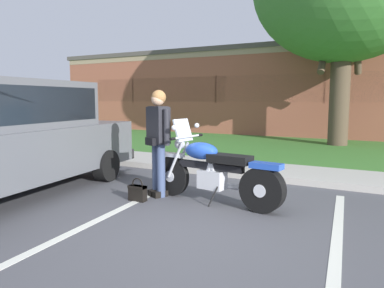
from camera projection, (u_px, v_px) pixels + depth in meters
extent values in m
plane|color=#4C4C51|center=(194.00, 226.00, 4.61)|extent=(140.00, 140.00, 0.00)
cube|color=#B7B2A8|center=(266.00, 178.00, 7.14)|extent=(60.00, 0.20, 0.12)
cube|color=#B7B2A8|center=(279.00, 171.00, 7.88)|extent=(60.00, 1.50, 0.08)
cube|color=#3D752D|center=(315.00, 150.00, 11.32)|extent=(60.00, 6.40, 0.06)
cube|color=silver|center=(124.00, 207.00, 5.39)|extent=(0.60, 4.39, 0.01)
cube|color=silver|center=(337.00, 245.00, 4.00)|extent=(0.60, 4.39, 0.01)
cylinder|color=black|center=(172.00, 176.00, 6.04)|extent=(0.65, 0.17, 0.64)
cylinder|color=silver|center=(172.00, 176.00, 6.04)|extent=(0.19, 0.14, 0.18)
cylinder|color=black|center=(262.00, 190.00, 5.12)|extent=(0.66, 0.25, 0.64)
cylinder|color=silver|center=(262.00, 190.00, 5.12)|extent=(0.20, 0.22, 0.18)
cube|color=silver|center=(171.00, 155.00, 6.00)|extent=(0.45, 0.19, 0.06)
cube|color=blue|center=(266.00, 166.00, 5.05)|extent=(0.46, 0.25, 0.08)
cylinder|color=silver|center=(175.00, 160.00, 5.86)|extent=(0.31, 0.08, 0.58)
cylinder|color=silver|center=(181.00, 159.00, 5.99)|extent=(0.31, 0.08, 0.58)
sphere|color=silver|center=(180.00, 144.00, 5.87)|extent=(0.17, 0.17, 0.17)
cylinder|color=silver|center=(187.00, 137.00, 5.78)|extent=(0.11, 0.72, 0.03)
cylinder|color=black|center=(173.00, 139.00, 5.49)|extent=(0.06, 0.10, 0.04)
cylinder|color=black|center=(200.00, 135.00, 6.07)|extent=(0.06, 0.10, 0.04)
sphere|color=silver|center=(174.00, 128.00, 5.53)|extent=(0.08, 0.08, 0.08)
sphere|color=silver|center=(197.00, 125.00, 6.01)|extent=(0.08, 0.08, 0.08)
cube|color=#B2BCC6|center=(183.00, 130.00, 5.81)|extent=(0.18, 0.37, 0.35)
cube|color=black|center=(210.00, 166.00, 5.58)|extent=(1.10, 0.22, 0.10)
ellipsoid|color=blue|center=(201.00, 151.00, 5.65)|extent=(0.59, 0.38, 0.26)
cube|color=black|center=(230.00, 159.00, 5.37)|extent=(0.67, 0.35, 0.12)
cube|color=silver|center=(212.00, 179.00, 5.58)|extent=(0.42, 0.28, 0.28)
cylinder|color=silver|center=(210.00, 169.00, 5.58)|extent=(0.19, 0.14, 0.21)
cylinder|color=silver|center=(214.00, 169.00, 5.55)|extent=(0.19, 0.14, 0.21)
cylinder|color=silver|center=(238.00, 188.00, 5.50)|extent=(0.61, 0.15, 0.08)
cylinder|color=silver|center=(250.00, 189.00, 5.38)|extent=(0.61, 0.15, 0.08)
cylinder|color=black|center=(213.00, 197.00, 5.41)|extent=(0.13, 0.11, 0.30)
cube|color=black|center=(160.00, 194.00, 5.95)|extent=(0.20, 0.26, 0.10)
cube|color=black|center=(156.00, 192.00, 6.06)|extent=(0.20, 0.26, 0.10)
cylinder|color=#3D4C70|center=(161.00, 170.00, 5.92)|extent=(0.14, 0.14, 0.86)
cylinder|color=#3D4C70|center=(156.00, 169.00, 6.03)|extent=(0.14, 0.14, 0.86)
cube|color=#232328|center=(158.00, 125.00, 5.89)|extent=(0.44, 0.36, 0.58)
cube|color=#232328|center=(158.00, 108.00, 5.86)|extent=(0.36, 0.30, 0.06)
sphere|color=tan|center=(158.00, 99.00, 5.84)|extent=(0.21, 0.21, 0.21)
sphere|color=olive|center=(159.00, 97.00, 5.84)|extent=(0.23, 0.23, 0.23)
cube|color=black|center=(151.00, 141.00, 5.84)|extent=(0.24, 0.18, 0.12)
cylinder|color=#232328|center=(167.00, 127.00, 5.70)|extent=(0.09, 0.09, 0.56)
cylinder|color=#232328|center=(150.00, 126.00, 6.08)|extent=(0.09, 0.09, 0.56)
cube|color=black|center=(138.00, 193.00, 5.72)|extent=(0.28, 0.12, 0.24)
cube|color=black|center=(137.00, 187.00, 5.70)|extent=(0.28, 0.13, 0.04)
torus|color=black|center=(137.00, 184.00, 5.70)|extent=(0.20, 0.02, 0.20)
cube|color=#515459|center=(7.00, 153.00, 5.99)|extent=(2.58, 4.93, 0.80)
cube|color=black|center=(39.00, 105.00, 5.47)|extent=(0.44, 2.70, 0.55)
cube|color=black|center=(52.00, 106.00, 6.91)|extent=(1.58, 0.46, 0.51)
cube|color=black|center=(95.00, 152.00, 8.26)|extent=(1.89, 0.38, 0.20)
cylinder|color=black|center=(33.00, 160.00, 7.71)|extent=(0.33, 0.63, 0.60)
cylinder|color=black|center=(106.00, 166.00, 7.09)|extent=(0.33, 0.63, 0.60)
cylinder|color=#4C3D2D|center=(339.00, 101.00, 12.10)|extent=(0.63, 0.63, 3.01)
cylinder|color=#4C3D2D|center=(358.00, 50.00, 11.68)|extent=(0.22, 1.13, 1.53)
cylinder|color=#4C3D2D|center=(324.00, 55.00, 12.18)|extent=(0.22, 1.22, 1.32)
cube|color=#286028|center=(288.00, 124.00, 15.23)|extent=(2.98, 0.90, 1.10)
ellipsoid|color=#286028|center=(288.00, 110.00, 15.16)|extent=(2.83, 0.84, 0.28)
cube|color=#93513D|center=(343.00, 94.00, 18.60)|extent=(26.50, 10.71, 3.63)
cube|color=#998466|center=(326.00, 46.00, 13.78)|extent=(26.50, 0.10, 0.24)
cube|color=#4C4742|center=(345.00, 55.00, 18.37)|extent=(26.77, 10.81, 0.20)
cube|color=#1E282D|center=(325.00, 87.00, 13.95)|extent=(22.53, 0.06, 1.10)
cube|color=#93513D|center=(133.00, 90.00, 18.26)|extent=(0.08, 0.04, 1.20)
cube|color=#93513D|center=(216.00, 89.00, 16.10)|extent=(0.08, 0.04, 1.20)
cube|color=#93513D|center=(325.00, 87.00, 13.94)|extent=(0.08, 0.04, 1.20)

